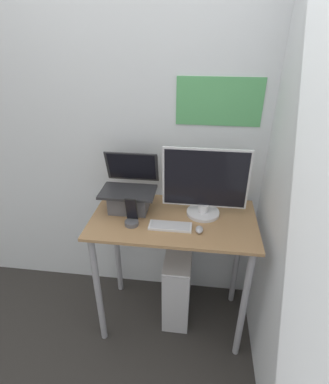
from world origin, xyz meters
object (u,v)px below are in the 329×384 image
object	(u,v)px
keyboard	(170,226)
cell_phone	(132,218)
laptop	(129,195)
monitor	(205,186)
computer_tower	(178,281)
mouse	(199,230)

from	to	relation	value
keyboard	cell_phone	distance (m)	0.24
laptop	monitor	size ratio (longest dim) A/B	0.69
laptop	monitor	world-z (taller)	monitor
computer_tower	mouse	bearing A→B (deg)	-60.01
laptop	keyboard	size ratio (longest dim) A/B	1.40
laptop	computer_tower	size ratio (longest dim) A/B	0.63
monitor	mouse	bearing A→B (deg)	-95.31
cell_phone	computer_tower	distance (m)	0.76
keyboard	cell_phone	size ratio (longest dim) A/B	1.42
computer_tower	laptop	bearing A→B (deg)	-174.94
mouse	cell_phone	distance (m)	0.41
monitor	keyboard	size ratio (longest dim) A/B	2.03
keyboard	mouse	bearing A→B (deg)	-7.63
cell_phone	mouse	bearing A→B (deg)	-3.31
cell_phone	laptop	bearing A→B (deg)	107.01
cell_phone	computer_tower	bearing A→B (deg)	36.03
keyboard	cell_phone	world-z (taller)	cell_phone
monitor	computer_tower	distance (m)	0.84
laptop	cell_phone	xyz separation A→B (m)	(0.05, -0.17, -0.06)
laptop	cell_phone	bearing A→B (deg)	-72.99
mouse	computer_tower	distance (m)	0.69
laptop	monitor	xyz separation A→B (m)	(0.48, 0.00, 0.10)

